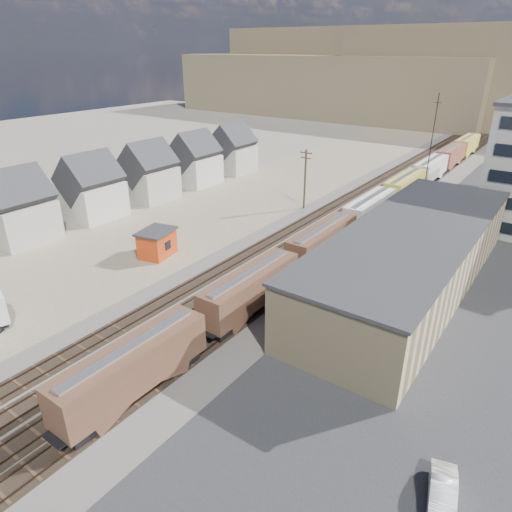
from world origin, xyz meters
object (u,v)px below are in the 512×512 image
Objects in this scene: maintenance_shed at (157,243)px; parked_car_white at (442,493)px; utility_pole_north at (305,178)px; freight_train at (389,197)px.

maintenance_shed reaches higher than parked_car_white.
utility_pole_north is 1.81× the size of maintenance_shed.
freight_train reaches higher than maintenance_shed.
utility_pole_north reaches higher than freight_train.
freight_train is 38.34m from maintenance_shed.
maintenance_shed is (-18.24, -33.71, -0.98)m from freight_train.
utility_pole_north reaches higher than parked_car_white.
parked_car_white is at bearing -51.18° from utility_pole_north.
freight_train is 26.98× the size of parked_car_white.
freight_train is at bearing 100.33° from parked_car_white.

